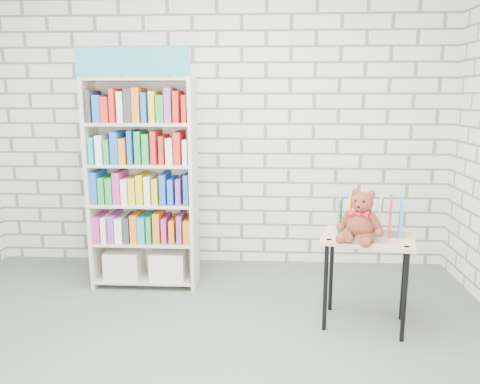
{
  "coord_description": "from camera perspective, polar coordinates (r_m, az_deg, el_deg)",
  "views": [
    {
      "loc": [
        0.46,
        -2.58,
        1.66
      ],
      "look_at": [
        0.27,
        0.95,
        0.94
      ],
      "focal_mm": 35.0,
      "sensor_mm": 36.0,
      "label": 1
    }
  ],
  "objects": [
    {
      "name": "ground",
      "position": [
        3.1,
        -6.43,
        -20.89
      ],
      "size": [
        4.5,
        4.5,
        0.0
      ],
      "primitive_type": "plane",
      "color": "#4F5A4C",
      "rests_on": "ground"
    },
    {
      "name": "room_shell",
      "position": [
        2.62,
        -7.33,
        14.16
      ],
      "size": [
        4.52,
        4.02,
        2.81
      ],
      "color": "silver",
      "rests_on": "ground"
    },
    {
      "name": "bookshelf",
      "position": [
        4.14,
        -11.68,
        1.17
      ],
      "size": [
        0.91,
        0.35,
        2.04
      ],
      "color": "beige",
      "rests_on": "ground"
    },
    {
      "name": "display_table",
      "position": [
        3.5,
        15.26,
        -6.74
      ],
      "size": [
        0.72,
        0.58,
        0.68
      ],
      "color": "tan",
      "rests_on": "ground"
    },
    {
      "name": "table_books",
      "position": [
        3.54,
        15.54,
        -2.75
      ],
      "size": [
        0.48,
        0.3,
        0.26
      ],
      "color": "teal",
      "rests_on": "display_table"
    },
    {
      "name": "teddy_bear",
      "position": [
        3.34,
        14.49,
        -3.34
      ],
      "size": [
        0.34,
        0.32,
        0.35
      ],
      "color": "maroon",
      "rests_on": "display_table"
    }
  ]
}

